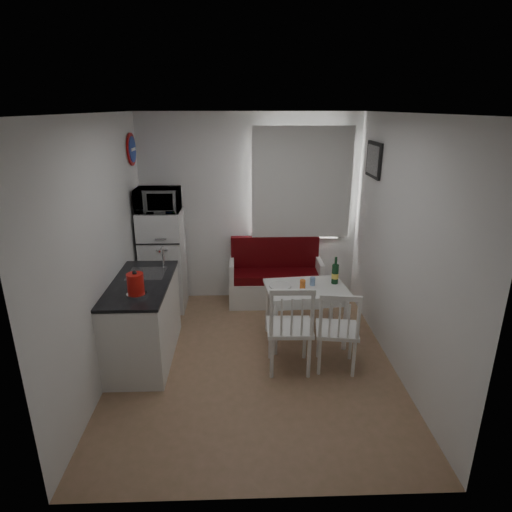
{
  "coord_description": "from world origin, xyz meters",
  "views": [
    {
      "loc": [
        -0.11,
        -4.06,
        2.66
      ],
      "look_at": [
        0.04,
        0.5,
        1.05
      ],
      "focal_mm": 30.0,
      "sensor_mm": 36.0,
      "label": 1
    }
  ],
  "objects": [
    {
      "name": "kitchen_counter",
      "position": [
        -1.2,
        0.16,
        0.46
      ],
      "size": [
        0.62,
        1.32,
        1.16
      ],
      "color": "white",
      "rests_on": "floor"
    },
    {
      "name": "picture_frame",
      "position": [
        1.48,
        1.1,
        2.05
      ],
      "size": [
        0.04,
        0.52,
        0.42
      ],
      "primitive_type": "cube",
      "color": "black",
      "rests_on": "wall_right"
    },
    {
      "name": "wine_bottle",
      "position": [
        0.97,
        0.54,
        0.85
      ],
      "size": [
        0.08,
        0.08,
        0.33
      ],
      "primitive_type": null,
      "color": "#123A1D",
      "rests_on": "dining_table"
    },
    {
      "name": "drinking_glass_orange",
      "position": [
        0.57,
        0.39,
        0.74
      ],
      "size": [
        0.06,
        0.06,
        0.11
      ],
      "primitive_type": "cylinder",
      "color": "orange",
      "rests_on": "dining_table"
    },
    {
      "name": "drinking_glass_blue",
      "position": [
        0.7,
        0.49,
        0.74
      ],
      "size": [
        0.06,
        0.06,
        0.1
      ],
      "primitive_type": "cylinder",
      "color": "#7A9CD0",
      "rests_on": "dining_table"
    },
    {
      "name": "floor",
      "position": [
        0.0,
        0.0,
        0.0
      ],
      "size": [
        3.0,
        3.5,
        0.02
      ],
      "primitive_type": "cube",
      "color": "#92724D",
      "rests_on": "ground"
    },
    {
      "name": "wall_right",
      "position": [
        1.5,
        0.0,
        1.3
      ],
      "size": [
        0.02,
        3.5,
        2.6
      ],
      "primitive_type": "cube",
      "color": "white",
      "rests_on": "floor"
    },
    {
      "name": "microwave",
      "position": [
        -1.18,
        1.35,
        1.53
      ],
      "size": [
        0.55,
        0.37,
        0.3
      ],
      "primitive_type": "imported",
      "color": "white",
      "rests_on": "fridge"
    },
    {
      "name": "window",
      "position": [
        0.7,
        1.72,
        1.62
      ],
      "size": [
        1.22,
        0.06,
        1.47
      ],
      "primitive_type": "cube",
      "color": "white",
      "rests_on": "wall_back"
    },
    {
      "name": "wall_back",
      "position": [
        0.0,
        1.75,
        1.3
      ],
      "size": [
        3.0,
        0.02,
        2.6
      ],
      "primitive_type": "cube",
      "color": "white",
      "rests_on": "floor"
    },
    {
      "name": "wall_front",
      "position": [
        0.0,
        -1.75,
        1.3
      ],
      "size": [
        3.0,
        0.02,
        2.6
      ],
      "primitive_type": "cube",
      "color": "white",
      "rests_on": "floor"
    },
    {
      "name": "kettle",
      "position": [
        -1.15,
        -0.21,
        1.03
      ],
      "size": [
        0.19,
        0.19,
        0.26
      ],
      "primitive_type": "cylinder",
      "color": "red",
      "rests_on": "kitchen_counter"
    },
    {
      "name": "curtain",
      "position": [
        0.7,
        1.65,
        1.68
      ],
      "size": [
        1.35,
        0.02,
        1.5
      ],
      "primitive_type": "cube",
      "color": "white",
      "rests_on": "wall_back"
    },
    {
      "name": "plate",
      "position": [
        0.32,
        0.46,
        0.7
      ],
      "size": [
        0.26,
        0.26,
        0.02
      ],
      "primitive_type": "cylinder",
      "color": "white",
      "rests_on": "dining_table"
    },
    {
      "name": "ceiling",
      "position": [
        0.0,
        0.0,
        2.6
      ],
      "size": [
        3.0,
        3.5,
        0.02
      ],
      "primitive_type": "cube",
      "color": "white",
      "rests_on": "wall_back"
    },
    {
      "name": "fridge",
      "position": [
        -1.18,
        1.4,
        0.69
      ],
      "size": [
        0.55,
        0.55,
        1.38
      ],
      "primitive_type": "cube",
      "color": "white",
      "rests_on": "floor"
    },
    {
      "name": "chair_right",
      "position": [
        0.87,
        -0.22,
        0.57
      ],
      "size": [
        0.49,
        0.47,
        0.49
      ],
      "rotation": [
        0.0,
        0.0,
        -0.15
      ],
      "color": "white",
      "rests_on": "floor"
    },
    {
      "name": "wall_sign",
      "position": [
        -1.47,
        1.45,
        2.15
      ],
      "size": [
        0.03,
        0.4,
        0.4
      ],
      "primitive_type": "cylinder",
      "rotation": [
        0.0,
        1.57,
        0.0
      ],
      "color": "#193899",
      "rests_on": "wall_left"
    },
    {
      "name": "wall_left",
      "position": [
        -1.5,
        0.0,
        1.3
      ],
      "size": [
        0.02,
        3.5,
        2.6
      ],
      "primitive_type": "cube",
      "color": "white",
      "rests_on": "floor"
    },
    {
      "name": "dining_table",
      "position": [
        0.62,
        0.44,
        0.61
      ],
      "size": [
        0.97,
        0.73,
        0.69
      ],
      "rotation": [
        0.0,
        0.0,
        0.1
      ],
      "color": "white",
      "rests_on": "floor"
    },
    {
      "name": "bench",
      "position": [
        0.35,
        1.51,
        0.31
      ],
      "size": [
        1.3,
        0.5,
        0.93
      ],
      "color": "white",
      "rests_on": "floor"
    },
    {
      "name": "chair_left",
      "position": [
        0.37,
        -0.23,
        0.62
      ],
      "size": [
        0.48,
        0.46,
        0.54
      ],
      "rotation": [
        0.0,
        0.0,
        -0.02
      ],
      "color": "white",
      "rests_on": "floor"
    }
  ]
}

